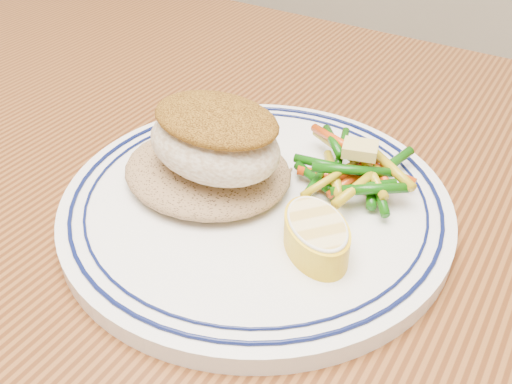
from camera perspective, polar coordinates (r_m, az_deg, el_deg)
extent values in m
cube|color=#4E270F|center=(0.43, -5.24, -6.77)|extent=(1.50, 0.90, 0.04)
cylinder|color=#4E270F|center=(1.27, -19.26, 2.69)|extent=(0.07, 0.07, 0.71)
cylinder|color=white|center=(0.44, 0.00, -1.30)|extent=(0.30, 0.30, 0.01)
torus|color=#0A113F|center=(0.43, 0.00, -0.42)|extent=(0.28, 0.28, 0.00)
torus|color=#0A113F|center=(0.43, 0.00, -0.42)|extent=(0.26, 0.26, 0.00)
ellipsoid|color=olive|center=(0.45, -4.90, 2.49)|extent=(0.13, 0.12, 0.03)
ellipsoid|color=beige|center=(0.42, -4.20, 4.80)|extent=(0.11, 0.09, 0.05)
ellipsoid|color=brown|center=(0.41, -4.05, 7.31)|extent=(0.11, 0.08, 0.02)
cylinder|color=#B09712|center=(0.45, 9.63, 0.95)|extent=(0.05, 0.02, 0.01)
cylinder|color=#104D09|center=(0.45, 8.48, 1.62)|extent=(0.05, 0.01, 0.01)
cylinder|color=#C83E0A|center=(0.45, 8.30, 1.52)|extent=(0.02, 0.04, 0.01)
cylinder|color=#104D09|center=(0.44, 11.45, 0.31)|extent=(0.03, 0.05, 0.01)
cylinder|color=#104D09|center=(0.46, 12.86, 2.33)|extent=(0.03, 0.06, 0.02)
cylinder|color=#104D09|center=(0.43, 5.87, 0.91)|extent=(0.01, 0.05, 0.01)
cylinder|color=#C83E0A|center=(0.45, 7.44, 1.57)|extent=(0.05, 0.02, 0.01)
cylinder|color=#104D09|center=(0.44, 6.09, 1.21)|extent=(0.05, 0.02, 0.01)
cylinder|color=#B09712|center=(0.44, 7.75, 1.84)|extent=(0.04, 0.05, 0.01)
cylinder|color=#C83E0A|center=(0.44, 9.61, 1.36)|extent=(0.02, 0.05, 0.01)
cylinder|color=#104D09|center=(0.43, 12.08, 0.53)|extent=(0.04, 0.06, 0.01)
cylinder|color=#104D09|center=(0.45, 6.68, 2.79)|extent=(0.05, 0.01, 0.01)
cylinder|color=#C83E0A|center=(0.45, 12.44, 2.35)|extent=(0.06, 0.01, 0.01)
cylinder|color=#C83E0A|center=(0.45, 12.20, 2.12)|extent=(0.04, 0.04, 0.01)
cylinder|color=#B09712|center=(0.47, 7.97, 4.61)|extent=(0.05, 0.03, 0.01)
cylinder|color=#104D09|center=(0.43, 10.67, 0.49)|extent=(0.04, 0.03, 0.01)
cylinder|color=#104D09|center=(0.47, 8.57, 4.37)|extent=(0.02, 0.05, 0.01)
cylinder|color=#104D09|center=(0.42, 11.83, 0.29)|extent=(0.04, 0.03, 0.01)
cylinder|color=#B09712|center=(0.44, 11.48, 1.83)|extent=(0.04, 0.05, 0.01)
cylinder|color=#B09712|center=(0.42, 10.07, 0.54)|extent=(0.02, 0.06, 0.01)
cylinder|color=#B09712|center=(0.42, 7.29, 1.27)|extent=(0.02, 0.05, 0.01)
cylinder|color=#104D09|center=(0.43, 9.63, 2.18)|extent=(0.06, 0.04, 0.01)
cylinder|color=#B09712|center=(0.44, 13.41, 2.33)|extent=(0.05, 0.04, 0.01)
cylinder|color=#104D09|center=(0.46, 7.71, 5.06)|extent=(0.03, 0.04, 0.01)
cylinder|color=#C83E0A|center=(0.47, 7.71, 5.31)|extent=(0.05, 0.03, 0.01)
cube|color=#DAC56A|center=(0.44, 10.38, 4.22)|extent=(0.03, 0.03, 0.01)
torus|color=white|center=(0.38, 6.13, -3.15)|extent=(0.08, 0.08, 0.00)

